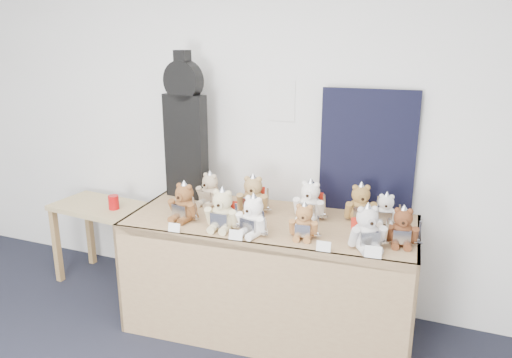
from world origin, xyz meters
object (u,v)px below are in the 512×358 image
at_px(red_cup, 114,202).
at_px(teddy_front_end, 402,228).
at_px(teddy_back_centre_right, 310,202).
at_px(teddy_back_left, 210,190).
at_px(teddy_front_left, 222,211).
at_px(teddy_back_end, 386,211).
at_px(teddy_back_centre_left, 253,196).
at_px(teddy_front_centre, 253,217).
at_px(teddy_front_far_right, 367,229).
at_px(teddy_back_right, 360,205).
at_px(side_table, 104,219).
at_px(display_table, 267,248).
at_px(teddy_front_right, 304,223).
at_px(guitar_case, 185,128).
at_px(teddy_front_far_left, 184,203).

distance_m(red_cup, teddy_front_end, 2.26).
bearing_deg(teddy_back_centre_right, teddy_back_left, -178.75).
distance_m(teddy_front_left, teddy_back_end, 1.09).
bearing_deg(teddy_back_end, teddy_back_centre_left, -178.65).
xyz_separation_m(teddy_front_centre, teddy_front_far_right, (0.70, 0.06, 0.00)).
bearing_deg(red_cup, teddy_back_right, 4.09).
xyz_separation_m(teddy_front_far_right, teddy_front_end, (0.19, 0.13, -0.01)).
bearing_deg(teddy_front_end, side_table, 168.17).
height_order(red_cup, teddy_front_centre, teddy_front_centre).
xyz_separation_m(red_cup, teddy_back_left, (0.84, 0.05, 0.19)).
relative_size(teddy_front_centre, teddy_back_end, 1.22).
xyz_separation_m(display_table, teddy_back_left, (-0.53, 0.21, 0.28)).
height_order(red_cup, teddy_front_left, teddy_front_left).
bearing_deg(teddy_back_right, teddy_front_far_right, -94.49).
height_order(teddy_back_centre_left, teddy_back_centre_right, teddy_back_centre_left).
bearing_deg(teddy_back_right, red_cup, 164.25).
xyz_separation_m(teddy_front_centre, teddy_back_right, (0.59, 0.49, 0.00)).
height_order(side_table, teddy_front_left, teddy_front_left).
bearing_deg(teddy_front_right, teddy_back_centre_left, 139.92).
bearing_deg(red_cup, teddy_front_end, -4.12).
bearing_deg(teddy_back_end, teddy_back_centre_right, -177.05).
bearing_deg(teddy_front_end, guitar_case, 162.07).
distance_m(side_table, teddy_back_left, 1.06).
bearing_deg(teddy_front_centre, teddy_back_centre_left, 124.92).
bearing_deg(teddy_back_left, red_cup, -164.73).
relative_size(side_table, teddy_back_left, 3.12).
distance_m(teddy_front_right, teddy_back_left, 0.89).
height_order(display_table, teddy_front_far_left, teddy_front_far_left).
xyz_separation_m(teddy_front_far_left, teddy_back_end, (1.29, 0.43, -0.02)).
xyz_separation_m(side_table, teddy_front_centre, (1.50, -0.39, 0.37)).
distance_m(red_cup, teddy_back_left, 0.86).
bearing_deg(teddy_back_end, red_cup, 176.91).
bearing_deg(teddy_front_end, teddy_back_end, 107.53).
height_order(teddy_front_right, teddy_back_left, teddy_back_left).
bearing_deg(teddy_front_centre, teddy_back_left, 154.40).
bearing_deg(teddy_front_centre, teddy_back_right, 52.54).
height_order(teddy_front_right, teddy_front_far_right, teddy_front_far_right).
distance_m(display_table, teddy_front_right, 0.42).
relative_size(teddy_back_right, teddy_back_end, 1.23).
distance_m(teddy_back_centre_right, teddy_back_end, 0.51).
distance_m(guitar_case, teddy_front_right, 1.24).
bearing_deg(display_table, teddy_front_far_right, -15.54).
xyz_separation_m(teddy_front_end, teddy_back_centre_right, (-0.64, 0.22, 0.01)).
height_order(teddy_front_centre, teddy_front_right, teddy_front_centre).
bearing_deg(teddy_back_left, teddy_back_centre_left, 5.50).
xyz_separation_m(teddy_front_far_right, teddy_back_end, (0.05, 0.44, -0.02)).
relative_size(teddy_front_far_right, teddy_back_right, 1.03).
height_order(teddy_back_left, teddy_back_right, teddy_back_right).
bearing_deg(display_table, teddy_back_left, 154.45).
height_order(red_cup, teddy_front_far_right, teddy_front_far_right).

